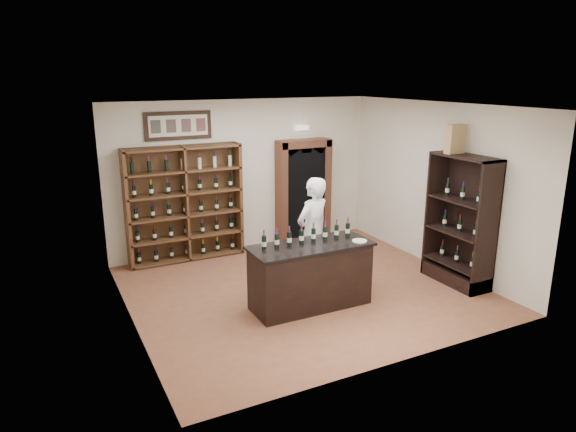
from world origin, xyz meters
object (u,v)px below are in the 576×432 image
at_px(wine_shelf, 185,204).
at_px(side_cabinet, 460,240).
at_px(tasting_counter, 310,276).
at_px(shopkeeper, 313,233).
at_px(wine_crate, 455,139).
at_px(counter_bottle_0, 264,243).

height_order(wine_shelf, side_cabinet, same).
distance_m(tasting_counter, shopkeeper, 0.92).
distance_m(wine_shelf, wine_crate, 4.99).
bearing_deg(counter_bottle_0, tasting_counter, -8.09).
relative_size(side_cabinet, shopkeeper, 1.18).
height_order(counter_bottle_0, shopkeeper, shopkeeper).
xyz_separation_m(side_cabinet, wine_crate, (-0.06, 0.24, 1.69)).
xyz_separation_m(tasting_counter, wine_crate, (2.66, -0.06, 1.95)).
relative_size(side_cabinet, wine_crate, 4.59).
bearing_deg(wine_shelf, side_cabinet, -40.21).
xyz_separation_m(wine_shelf, counter_bottle_0, (0.38, -2.83, 0.01)).
xyz_separation_m(shopkeeper, wine_crate, (2.24, -0.75, 1.51)).
bearing_deg(wine_shelf, shopkeeper, -55.79).
height_order(tasting_counter, wine_crate, wine_crate).
xyz_separation_m(counter_bottle_0, side_cabinet, (3.44, -0.40, -0.35)).
distance_m(shopkeeper, wine_crate, 2.80).
relative_size(shopkeeper, wine_crate, 3.89).
relative_size(tasting_counter, counter_bottle_0, 6.27).
bearing_deg(counter_bottle_0, side_cabinet, -6.66).
xyz_separation_m(counter_bottle_0, wine_crate, (3.38, -0.16, 1.33)).
relative_size(counter_bottle_0, shopkeeper, 0.16).
xyz_separation_m(side_cabinet, shopkeeper, (-2.30, 0.99, 0.18)).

